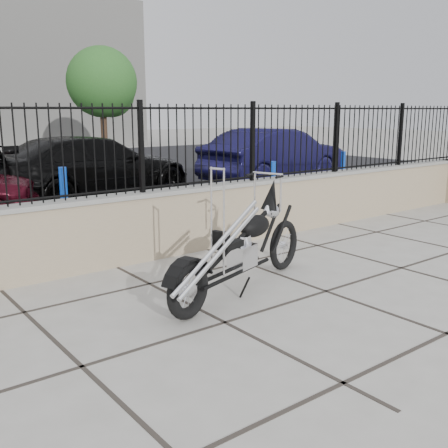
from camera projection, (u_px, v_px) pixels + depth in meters
The scene contains 11 objects.
ground_plane at pixel (326, 291), 6.12m from camera, with size 90.00×90.00×0.00m, color #99968E.
parking_lot at pixel (10, 180), 15.77m from camera, with size 30.00×30.00×0.00m, color black.
retaining_wall at pixel (202, 217), 7.95m from camera, with size 14.00×0.36×0.96m, color gray.
iron_fence at pixel (201, 146), 7.72m from camera, with size 14.00×0.08×1.20m, color black.
chopper_motorcycle at pixel (240, 228), 5.94m from camera, with size 2.53×0.45×1.52m, color black, non-canonical shape.
car_black at pixel (92, 168), 12.25m from camera, with size 2.08×5.12×1.49m, color black.
car_blue at pixel (275, 156), 14.99m from camera, with size 1.65×4.74×1.56m, color black.
bollard_a at pixel (64, 199), 9.08m from camera, with size 0.13×0.13×1.12m, color #0B3DA9.
bollard_b at pixel (273, 184), 11.34m from camera, with size 0.12×0.12×0.99m, color blue.
bollard_c at pixel (343, 171), 13.78m from camera, with size 0.12×0.12×1.01m, color #0C47B8.
tree_right at pixel (102, 79), 20.65m from camera, with size 2.77×2.77×4.67m.
Camera 1 is at (-4.50, -3.86, 2.08)m, focal length 42.00 mm.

